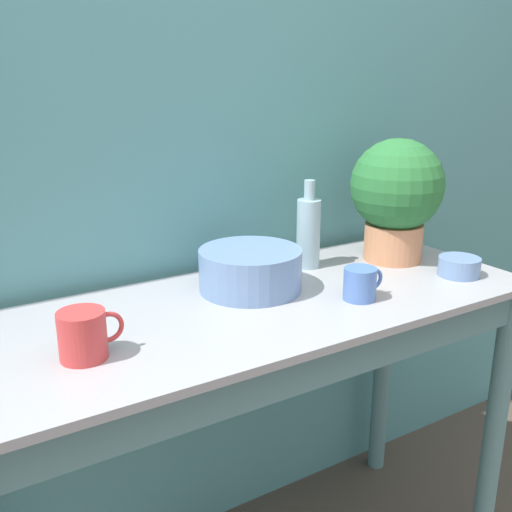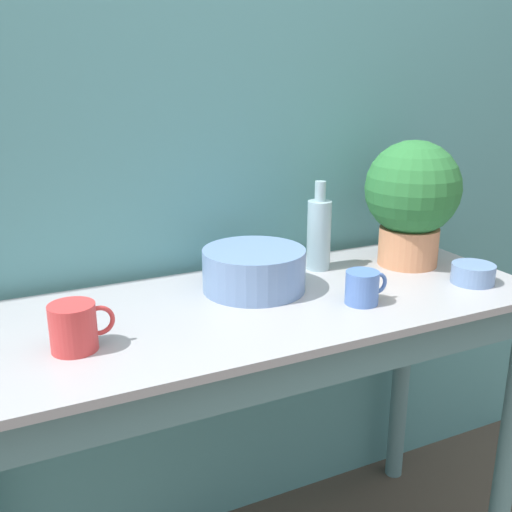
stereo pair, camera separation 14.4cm
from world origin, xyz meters
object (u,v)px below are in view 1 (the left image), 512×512
Objects in this scene: mug_blue at (361,284)px; mug_red at (84,335)px; bowl_wash_large at (250,270)px; bowl_small_blue at (459,266)px; potted_plant at (396,193)px; bottle_tall at (308,231)px.

mug_red reaches higher than mug_blue.
bowl_wash_large is 0.59m from bowl_small_blue.
potted_plant is 3.16× the size of bowl_small_blue.
bottle_tall is (0.24, 0.07, 0.05)m from bowl_wash_large.
mug_red is (-0.68, 0.05, 0.01)m from mug_blue.
potted_plant is 2.72× the size of mug_red.
potted_plant reaches higher than bottle_tall.
bowl_small_blue is at bearing -75.63° from potted_plant.
bowl_wash_large is 0.28m from mug_blue.
mug_blue is at bearing -45.59° from bowl_wash_large.
mug_red is at bearing -161.91° from bowl_wash_large.
bottle_tall is 0.76m from mug_red.
bowl_wash_large is 2.32× the size of mug_blue.
bowl_small_blue is (0.31, -0.28, -0.08)m from bottle_tall.
bottle_tall reaches higher than mug_red.
bowl_small_blue is (1.03, -0.05, -0.02)m from mug_red.
mug_blue is at bearing 178.69° from bowl_small_blue.
bowl_wash_large reaches higher than mug_red.
mug_red is (-0.48, -0.16, -0.00)m from bowl_wash_large.
bottle_tall is 0.43m from bowl_small_blue.
potted_plant is at bearing -0.51° from bowl_wash_large.
mug_red is (-0.98, -0.15, -0.15)m from potted_plant.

